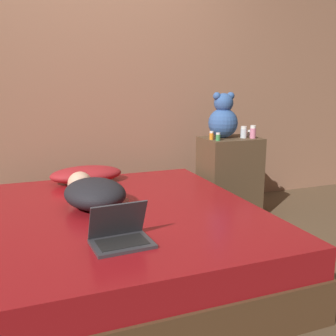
% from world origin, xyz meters
% --- Properties ---
extents(ground_plane, '(12.00, 12.00, 0.00)m').
position_xyz_m(ground_plane, '(0.00, 0.00, 0.00)').
color(ground_plane, brown).
extents(wall_back, '(8.00, 0.06, 2.60)m').
position_xyz_m(wall_back, '(0.00, 1.20, 1.30)').
color(wall_back, '#996B51').
rests_on(wall_back, ground_plane).
extents(bed, '(1.66, 1.85, 0.41)m').
position_xyz_m(bed, '(0.00, 0.00, 0.20)').
color(bed, '#4C331E').
rests_on(bed, ground_plane).
extents(nightstand, '(0.48, 0.36, 0.70)m').
position_xyz_m(nightstand, '(1.13, 0.66, 0.35)').
color(nightstand, brown).
rests_on(nightstand, ground_plane).
extents(pillow, '(0.55, 0.29, 0.13)m').
position_xyz_m(pillow, '(-0.09, 0.73, 0.47)').
color(pillow, maroon).
rests_on(pillow, bed).
extents(person_lying, '(0.43, 0.63, 0.18)m').
position_xyz_m(person_lying, '(-0.14, 0.14, 0.49)').
color(person_lying, black).
rests_on(person_lying, bed).
extents(laptop, '(0.30, 0.23, 0.20)m').
position_xyz_m(laptop, '(-0.13, -0.50, 0.45)').
color(laptop, '#333338').
rests_on(laptop, bed).
extents(teddy_bear, '(0.25, 0.25, 0.38)m').
position_xyz_m(teddy_bear, '(1.07, 0.69, 0.87)').
color(teddy_bear, '#335693').
rests_on(teddy_bear, nightstand).
extents(bottle_pink, '(0.05, 0.05, 0.11)m').
position_xyz_m(bottle_pink, '(1.28, 0.56, 0.75)').
color(bottle_pink, pink).
rests_on(bottle_pink, nightstand).
extents(bottle_green, '(0.04, 0.04, 0.06)m').
position_xyz_m(bottle_green, '(0.95, 0.55, 0.73)').
color(bottle_green, '#3D8E4C').
rests_on(bottle_green, nightstand).
extents(bottle_clear, '(0.05, 0.05, 0.10)m').
position_xyz_m(bottle_clear, '(1.22, 0.61, 0.75)').
color(bottle_clear, silver).
rests_on(bottle_clear, nightstand).
extents(bottle_orange, '(0.03, 0.03, 0.07)m').
position_xyz_m(bottle_orange, '(0.93, 0.62, 0.73)').
color(bottle_orange, orange).
rests_on(bottle_orange, nightstand).
extents(bottle_white, '(0.04, 0.04, 0.06)m').
position_xyz_m(bottle_white, '(1.32, 0.66, 0.73)').
color(bottle_white, white).
rests_on(bottle_white, nightstand).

